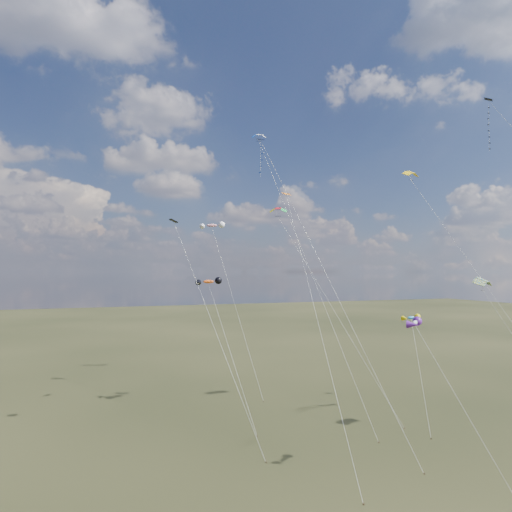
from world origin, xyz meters
name	(u,v)px	position (x,y,z in m)	size (l,w,h in m)	color
ground	(333,483)	(0.00, 0.00, 0.00)	(400.00, 400.00, 0.00)	black
diamond_black_high	(502,137)	(28.45, 8.21, 33.56)	(6.00, 33.13, 39.31)	black
diamond_navy_tall	(270,174)	(1.81, 18.09, 29.05)	(7.32, 21.65, 33.82)	#0D1550
diamond_black_mid	(194,275)	(-8.36, 14.03, 16.73)	(6.88, 12.13, 22.93)	black
diamond_orange_center	(301,252)	(3.17, 12.33, 19.24)	(4.63, 23.16, 27.06)	orange
parafoil_yellow	(412,173)	(20.30, 14.74, 29.83)	(2.54, 25.44, 30.63)	yellow
parafoil_blue_white	(260,137)	(4.38, 28.21, 36.73)	(5.56, 23.29, 37.62)	blue
parafoil_striped	(483,280)	(21.10, 4.55, 16.24)	(6.77, 8.73, 16.96)	#CFBA09
parafoil_tricolor	(279,210)	(4.49, 21.58, 25.25)	(10.62, 14.27, 25.96)	#D1C105
novelty_orange_black	(209,282)	(-3.99, 24.99, 15.77)	(3.39, 13.99, 16.39)	#ED5816
novelty_white_purple	(415,323)	(7.60, -0.91, 12.69)	(5.09, 7.21, 13.17)	silver
novelty_redwhite_stripe	(212,226)	(1.30, 43.32, 25.09)	(3.92, 20.98, 25.83)	red
novelty_blue_yellow	(411,318)	(18.69, 13.22, 11.39)	(5.53, 8.81, 11.89)	blue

